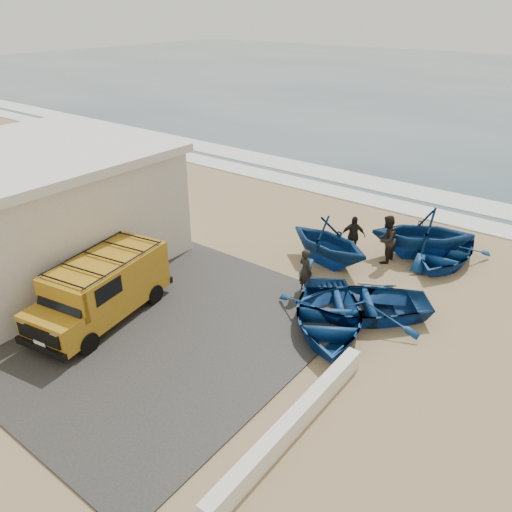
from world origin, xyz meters
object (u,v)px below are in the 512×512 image
Objects in this scene: boat_near_right at (361,303)px; fisherman_back at (353,236)px; building at (21,210)px; boat_mid_right at (444,252)px; boat_mid_left at (328,241)px; fisherman_middle at (386,239)px; boat_far_left at (423,233)px; boat_near_left at (328,316)px; parapet at (293,424)px; van at (102,287)px; fisherman_front at (306,271)px.

boat_near_right is 4.26m from fisherman_back.
boat_mid_right is at bearing 37.83° from building.
boat_mid_left is at bearing -170.37° from boat_near_right.
boat_far_left is at bearing 145.02° from fisherman_middle.
boat_far_left is 2.03× the size of fisherman_middle.
boat_far_left reaches higher than boat_near_left.
fisherman_back is at bearing 173.95° from boat_near_right.
boat_far_left is 2.33× the size of fisherman_back.
parapet is 1.58× the size of boat_far_left.
building is at bearing -143.97° from boat_mid_right.
van is at bearing -150.17° from fisherman_back.
fisherman_front reaches higher than boat_near_left.
boat_mid_left is 2.16× the size of fisherman_back.
van reaches higher than fisherman_middle.
van reaches higher than fisherman_front.
van reaches higher than boat_mid_right.
parapet is 9.55m from fisherman_back.
fisherman_front is 3.49m from fisherman_back.
parapet is 9.46m from fisherman_middle.
boat_far_left is 5.45m from fisherman_front.
boat_mid_right is 1.05× the size of boat_far_left.
boat_far_left is at bearing -31.11° from boat_mid_left.
fisherman_middle is at bearing -36.57° from boat_mid_left.
boat_far_left reaches higher than boat_mid_right.
boat_mid_left reaches higher than fisherman_front.
parapet is 1.70× the size of boat_mid_left.
fisherman_front is at bearing 108.23° from boat_near_left.
building is 5.34m from van.
boat_near_right is at bearing 100.45° from parapet.
building is 5.76× the size of fisherman_back.
fisherman_middle reaches higher than boat_near_left.
boat_near_right is at bearing -120.60° from boat_mid_left.
boat_near_right is 2.59× the size of fisherman_back.
van is 1.41× the size of boat_mid_left.
fisherman_front is at bearing 119.90° from parapet.
building is at bearing 44.83° from fisherman_front.
boat_mid_left is at bearing 53.70° from van.
building is 12.68m from parapet.
boat_far_left is 2.66m from fisherman_back.
van is 1.24× the size of boat_mid_right.
building reaches higher than boat_near_left.
van is 8.05m from boat_near_right.
boat_mid_right is at bearing 133.34° from boat_near_right.
boat_mid_left is at bearing 114.88° from parapet.
fisherman_back is at bearing -77.76° from fisherman_middle.
boat_near_right reaches higher than boat_mid_right.
boat_mid_right is 1.07m from boat_far_left.
building reaches higher than fisherman_front.
boat_mid_left is at bearing 37.34° from building.
boat_near_left is at bearing 15.60° from building.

